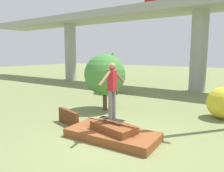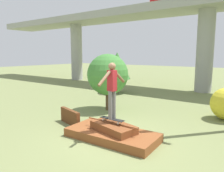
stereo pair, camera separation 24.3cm
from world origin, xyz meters
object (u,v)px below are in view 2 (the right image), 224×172
skateboard (112,119)px  skater (112,86)px  tree_behind_left (108,75)px  tree_mid_back (117,66)px

skateboard → skater: bearing=90.0°
skater → tree_behind_left: bearing=129.8°
skateboard → tree_behind_left: size_ratio=0.33×
tree_behind_left → skater: bearing=-50.2°
tree_behind_left → tree_mid_back: 4.45m
skater → tree_behind_left: size_ratio=0.66×
tree_behind_left → tree_mid_back: bearing=119.7°
skater → tree_mid_back: 7.86m
tree_behind_left → tree_mid_back: (-2.21, 3.86, 0.17)m
skater → tree_mid_back: (-4.41, 6.50, 0.20)m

